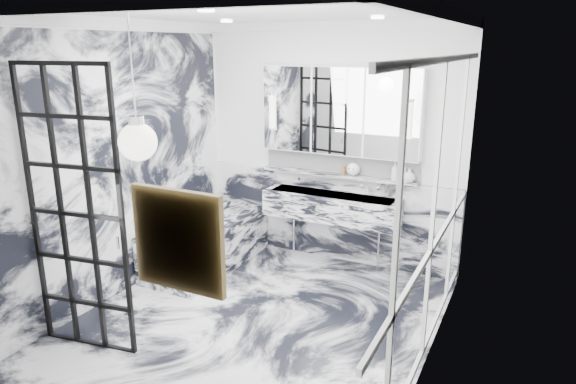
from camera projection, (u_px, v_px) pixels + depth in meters
The scene contains 25 objects.
floor at pixel (255, 321), 4.91m from camera, with size 3.60×3.60×0.00m, color silver.
ceiling at pixel (249, 12), 4.14m from camera, with size 3.60×3.60×0.00m, color white.
wall_back at pixel (329, 145), 6.08m from camera, with size 3.60×3.60×0.00m, color white.
wall_front at pixel (96, 249), 2.98m from camera, with size 3.60×3.60×0.00m, color white.
wall_left at pixel (116, 162), 5.21m from camera, with size 3.60×3.60×0.00m, color white.
wall_right at pixel (437, 203), 3.85m from camera, with size 3.60×3.60×0.00m, color white.
marble_clad_back at pixel (327, 216), 6.30m from camera, with size 3.18×0.05×1.05m, color silver.
marble_clad_left at pixel (118, 168), 5.22m from camera, with size 0.02×3.56×2.68m, color silver.
panel_molding at pixel (433, 216), 3.88m from camera, with size 0.03×3.40×2.30m, color white.
soap_bottle_a at pixel (395, 171), 5.70m from camera, with size 0.08×0.08×0.21m, color #8C5919.
soap_bottle_b at pixel (405, 175), 5.66m from camera, with size 0.07×0.07×0.15m, color #4C4C51.
soap_bottle_c at pixel (409, 175), 5.64m from camera, with size 0.12×0.12×0.16m, color silver.
face_pot at pixel (353, 169), 5.92m from camera, with size 0.15×0.15×0.15m, color white.
amber_bottle at pixel (343, 170), 5.98m from camera, with size 0.04×0.04×0.10m, color #8C5919.
flower_vase at pixel (186, 243), 5.19m from camera, with size 0.08×0.08×0.12m, color silver.
crittall_door at pixel (76, 214), 4.21m from camera, with size 0.88×0.04×2.41m, color black, non-canonical shape.
artwork at pixel (178, 240), 2.73m from camera, with size 0.47×0.04×0.47m, color orange.
pendant_light at pixel (138, 142), 3.35m from camera, with size 0.25×0.25×0.25m, color white.
trough_sink at pixel (332, 206), 5.99m from camera, with size 1.60×0.45×0.30m, color silver.
ledge at pixel (337, 175), 6.04m from camera, with size 1.90×0.14×0.04m, color silver.
subway_tile at pixel (340, 163), 6.05m from camera, with size 1.90×0.03×0.23m, color white.
mirror_cabinet at pixel (339, 111), 5.84m from camera, with size 1.90×0.16×1.00m, color white.
sconce_left at pixel (272, 112), 6.12m from camera, with size 0.07×0.07×0.40m, color white.
sconce_right at pixel (409, 120), 5.41m from camera, with size 0.07×0.07×0.40m, color white.
bathtub at pixel (207, 243), 6.11m from camera, with size 0.75×1.65×0.55m, color silver.
Camera 1 is at (2.23, -3.79, 2.54)m, focal length 32.00 mm.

